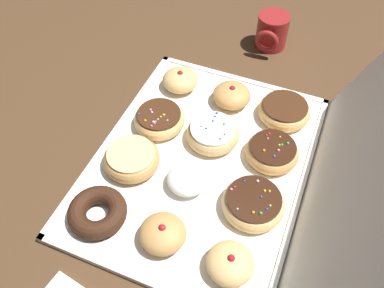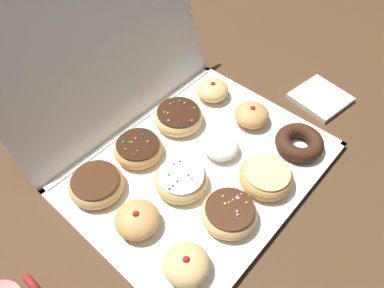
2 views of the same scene
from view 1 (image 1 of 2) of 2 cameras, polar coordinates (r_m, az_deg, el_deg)
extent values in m
plane|color=#4C331E|center=(0.87, 1.34, -2.86)|extent=(3.00, 3.00, 0.00)
cube|color=white|center=(0.86, 1.35, -2.66)|extent=(0.56, 0.43, 0.01)
cube|color=white|center=(0.93, -10.77, 1.42)|extent=(0.56, 0.01, 0.01)
cube|color=white|center=(0.84, 14.77, -6.81)|extent=(0.56, 0.01, 0.01)
cube|color=white|center=(1.04, 6.94, 8.75)|extent=(0.01, 0.43, 0.01)
cube|color=white|center=(0.74, -6.82, -18.44)|extent=(0.01, 0.43, 0.01)
cube|color=white|center=(0.71, 24.08, -0.62)|extent=(0.56, 0.15, 0.38)
ellipsoid|color=#E5B770|center=(1.00, -1.65, 8.93)|extent=(0.09, 0.09, 0.05)
sphere|color=#B21923|center=(0.98, -1.68, 9.83)|extent=(0.01, 0.01, 0.01)
torus|color=#E5B770|center=(0.91, -4.58, 3.40)|extent=(0.11, 0.11, 0.04)
cylinder|color=#472816|center=(0.90, -4.65, 4.16)|extent=(0.10, 0.10, 0.01)
sphere|color=pink|center=(0.88, -5.11, 3.12)|extent=(0.01, 0.01, 0.01)
sphere|color=white|center=(0.88, -4.77, 3.46)|extent=(0.00, 0.00, 0.00)
sphere|color=pink|center=(0.88, -5.25, 2.89)|extent=(0.00, 0.00, 0.00)
sphere|color=blue|center=(0.90, -7.46, 4.18)|extent=(0.00, 0.00, 0.00)
sphere|color=yellow|center=(0.89, -4.39, 3.82)|extent=(0.00, 0.00, 0.00)
sphere|color=white|center=(0.90, -5.61, 4.44)|extent=(0.01, 0.01, 0.01)
sphere|color=white|center=(0.88, -5.41, 3.08)|extent=(0.01, 0.01, 0.01)
sphere|color=pink|center=(0.91, -5.81, 4.77)|extent=(0.01, 0.01, 0.01)
sphere|color=white|center=(0.88, -3.45, 3.32)|extent=(0.00, 0.00, 0.00)
sphere|color=pink|center=(0.87, -5.69, 2.54)|extent=(0.01, 0.01, 0.01)
sphere|color=yellow|center=(0.89, -6.55, 3.29)|extent=(0.01, 0.01, 0.01)
sphere|color=yellow|center=(0.89, -3.97, 4.07)|extent=(0.01, 0.01, 0.01)
torus|color=tan|center=(0.85, -8.44, -2.13)|extent=(0.12, 0.12, 0.04)
cylinder|color=#EACC8C|center=(0.83, -8.58, -1.38)|extent=(0.10, 0.10, 0.01)
torus|color=#381E11|center=(0.79, -13.08, -9.25)|extent=(0.11, 0.11, 0.04)
ellipsoid|color=tan|center=(0.96, 5.71, 6.76)|extent=(0.09, 0.09, 0.05)
sphere|color=#B21923|center=(0.95, 5.80, 7.66)|extent=(0.01, 0.01, 0.01)
torus|color=#E5B770|center=(0.88, 3.04, 1.35)|extent=(0.11, 0.11, 0.04)
cylinder|color=white|center=(0.87, 3.09, 2.13)|extent=(0.10, 0.10, 0.01)
sphere|color=blue|center=(0.88, 2.95, 3.25)|extent=(0.00, 0.00, 0.00)
sphere|color=green|center=(0.87, 4.51, 2.77)|extent=(0.01, 0.01, 0.01)
sphere|color=blue|center=(0.86, 1.97, 2.20)|extent=(0.00, 0.00, 0.00)
sphere|color=blue|center=(0.89, 3.50, 4.33)|extent=(0.01, 0.01, 0.01)
sphere|color=pink|center=(0.87, 1.34, 2.49)|extent=(0.01, 0.01, 0.01)
sphere|color=red|center=(0.85, 3.96, 0.76)|extent=(0.00, 0.00, 0.00)
sphere|color=blue|center=(0.85, 4.57, 1.34)|extent=(0.00, 0.00, 0.00)
sphere|color=blue|center=(0.89, 3.26, 3.87)|extent=(0.01, 0.01, 0.01)
ellipsoid|color=white|center=(0.81, -0.67, -4.92)|extent=(0.08, 0.08, 0.04)
ellipsoid|color=tan|center=(0.75, -3.86, -12.46)|extent=(0.09, 0.09, 0.05)
sphere|color=#B21923|center=(0.73, -3.95, -11.73)|extent=(0.01, 0.01, 0.01)
torus|color=tan|center=(0.95, 12.75, 4.47)|extent=(0.12, 0.12, 0.04)
cylinder|color=#472816|center=(0.94, 12.93, 5.20)|extent=(0.10, 0.10, 0.01)
torus|color=tan|center=(0.87, 11.12, -1.15)|extent=(0.11, 0.11, 0.04)
cylinder|color=#381E11|center=(0.85, 11.29, -0.44)|extent=(0.10, 0.10, 0.01)
sphere|color=red|center=(0.87, 10.76, 1.40)|extent=(0.01, 0.01, 0.01)
sphere|color=yellow|center=(0.87, 12.21, 0.99)|extent=(0.00, 0.00, 0.00)
sphere|color=pink|center=(0.86, 10.55, 0.76)|extent=(0.00, 0.00, 0.00)
sphere|color=orange|center=(0.84, 10.02, -0.89)|extent=(0.01, 0.01, 0.01)
sphere|color=green|center=(0.86, 12.46, -0.09)|extent=(0.01, 0.01, 0.01)
sphere|color=yellow|center=(0.86, 12.10, -0.15)|extent=(0.01, 0.01, 0.01)
sphere|color=green|center=(0.86, 13.23, 0.11)|extent=(0.01, 0.01, 0.01)
sphere|color=pink|center=(0.85, 11.98, -0.86)|extent=(0.01, 0.01, 0.01)
sphere|color=blue|center=(0.84, 11.42, -1.68)|extent=(0.01, 0.01, 0.01)
sphere|color=red|center=(0.87, 10.39, 1.22)|extent=(0.00, 0.00, 0.00)
torus|color=#E5B770|center=(0.79, 8.54, -8.26)|extent=(0.12, 0.12, 0.04)
cylinder|color=#381E11|center=(0.77, 8.69, -7.59)|extent=(0.10, 0.10, 0.01)
sphere|color=green|center=(0.76, 9.58, -9.51)|extent=(0.01, 0.01, 0.01)
sphere|color=white|center=(0.75, 6.38, -9.00)|extent=(0.00, 0.00, 0.00)
sphere|color=orange|center=(0.75, 8.54, -9.43)|extent=(0.01, 0.01, 0.01)
sphere|color=blue|center=(0.76, 10.42, -8.92)|extent=(0.00, 0.00, 0.00)
sphere|color=white|center=(0.77, 10.88, -8.45)|extent=(0.00, 0.00, 0.00)
sphere|color=pink|center=(0.78, 5.51, -6.31)|extent=(0.01, 0.01, 0.01)
sphere|color=blue|center=(0.77, 9.66, -7.28)|extent=(0.00, 0.00, 0.00)
sphere|color=yellow|center=(0.78, 10.78, -6.49)|extent=(0.00, 0.00, 0.00)
sphere|color=red|center=(0.78, 6.00, -5.96)|extent=(0.00, 0.00, 0.00)
sphere|color=yellow|center=(0.78, 10.13, -6.45)|extent=(0.01, 0.01, 0.01)
sphere|color=white|center=(0.79, 9.17, -5.12)|extent=(0.01, 0.01, 0.01)
sphere|color=blue|center=(0.79, 7.35, -5.14)|extent=(0.00, 0.00, 0.00)
ellipsoid|color=#E5B770|center=(0.73, 5.36, -16.27)|extent=(0.08, 0.08, 0.04)
sphere|color=#B21923|center=(0.71, 5.48, -15.64)|extent=(0.01, 0.01, 0.01)
cylinder|color=maroon|center=(1.15, 11.14, 15.25)|extent=(0.08, 0.08, 0.09)
cylinder|color=black|center=(1.13, 11.45, 16.88)|extent=(0.07, 0.07, 0.01)
torus|color=maroon|center=(1.10, 10.40, 13.92)|extent=(0.01, 0.06, 0.06)
camera|label=2|loc=(0.98, -10.76, 48.73)|focal=34.02mm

